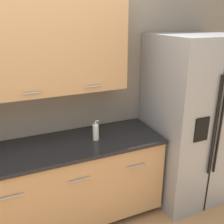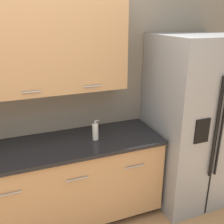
# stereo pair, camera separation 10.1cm
# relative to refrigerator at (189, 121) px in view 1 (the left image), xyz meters

# --- Properties ---
(wall_back) EXTENTS (10.00, 0.39, 2.60)m
(wall_back) POSITION_rel_refrigerator_xyz_m (-1.66, 0.38, 0.52)
(wall_back) COLOR gray
(wall_back) RESTS_ON ground_plane
(counter_unit) EXTENTS (2.38, 0.64, 0.90)m
(counter_unit) POSITION_rel_refrigerator_xyz_m (-1.63, 0.09, -0.48)
(counter_unit) COLOR black
(counter_unit) RESTS_ON ground_plane
(refrigerator) EXTENTS (0.83, 0.82, 1.87)m
(refrigerator) POSITION_rel_refrigerator_xyz_m (0.00, 0.00, 0.00)
(refrigerator) COLOR gray
(refrigerator) RESTS_ON ground_plane
(soap_dispenser) EXTENTS (0.06, 0.06, 0.20)m
(soap_dispenser) POSITION_rel_refrigerator_xyz_m (-1.08, 0.05, 0.05)
(soap_dispenser) COLOR silver
(soap_dispenser) RESTS_ON counter_unit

